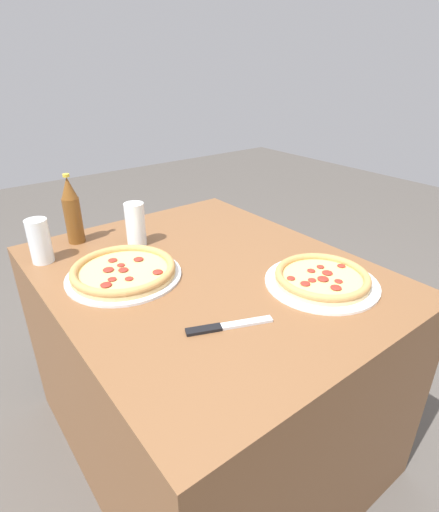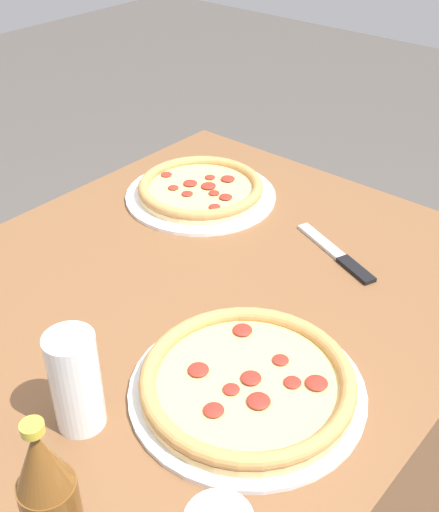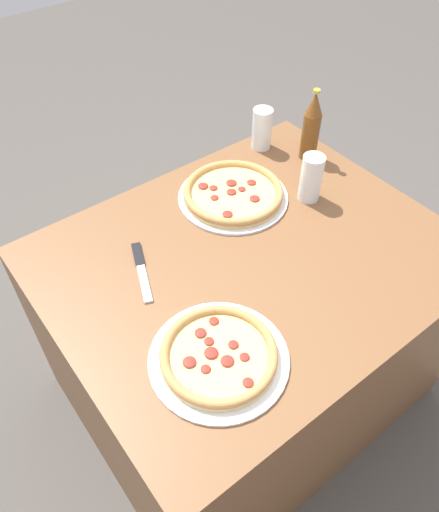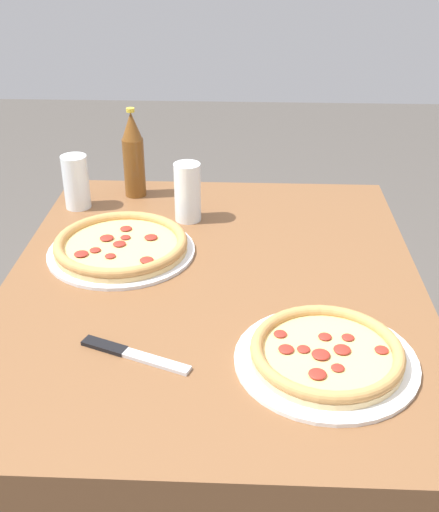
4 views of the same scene
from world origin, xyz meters
name	(u,v)px [view 2 (image 2 of 4)]	position (x,y,z in m)	size (l,w,h in m)	color
table	(193,433)	(0.00, 0.00, 0.35)	(1.10, 0.89, 0.71)	brown
pizza_margherita	(201,190)	(-0.27, -0.21, 0.73)	(0.32, 0.32, 0.04)	white
pizza_salami	(247,383)	(0.11, 0.22, 0.73)	(0.34, 0.34, 0.04)	silver
glass_mango_juice	(76,386)	(0.30, 0.08, 0.78)	(0.07, 0.07, 0.15)	white
knife	(338,255)	(-0.27, 0.13, 0.71)	(0.10, 0.21, 0.01)	black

